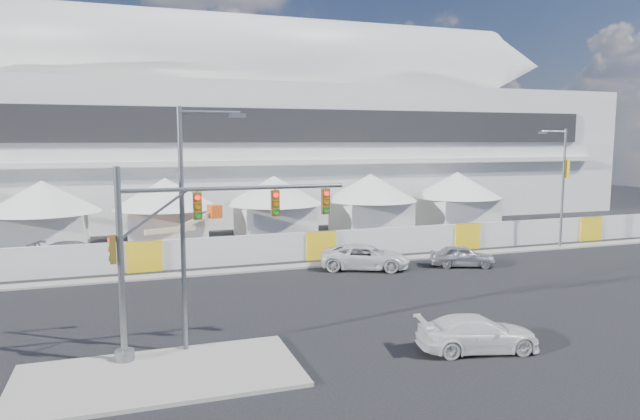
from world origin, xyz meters
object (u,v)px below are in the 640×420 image
object	(u,v)px
sedan_silver	(462,256)
pickup_curb	(365,257)
lot_car_c	(76,254)
streetlight_median	(189,212)
streetlight_curb	(561,179)
lot_car_a	(475,232)
boom_lift	(165,245)
pickup_near	(477,333)
lot_car_b	(557,226)
traffic_mast	(174,252)

from	to	relation	value
sedan_silver	pickup_curb	distance (m)	6.61
pickup_curb	lot_car_c	world-z (taller)	lot_car_c
streetlight_median	streetlight_curb	xyz separation A→B (m)	(29.63, 13.30, -0.25)
pickup_curb	lot_car_c	xyz separation A→B (m)	(-18.12, 6.98, 0.02)
lot_car_a	boom_lift	size ratio (longest dim) A/B	0.57
pickup_curb	lot_car_a	xyz separation A→B (m)	(13.14, 7.03, -0.13)
lot_car_a	boom_lift	bearing A→B (deg)	125.32
lot_car_c	pickup_near	bearing A→B (deg)	-122.28
sedan_silver	pickup_curb	xyz separation A→B (m)	(-6.46, 1.41, 0.08)
lot_car_b	lot_car_c	size ratio (longest dim) A/B	0.84
pickup_curb	lot_car_a	bearing A→B (deg)	-38.80
sedan_silver	boom_lift	world-z (taller)	boom_lift
pickup_near	lot_car_b	bearing A→B (deg)	-34.87
boom_lift	pickup_near	bearing A→B (deg)	-82.88
lot_car_c	streetlight_median	bearing A→B (deg)	-142.14
pickup_near	boom_lift	size ratio (longest dim) A/B	0.68
sedan_silver	boom_lift	xyz separation A→B (m)	(-18.74, 9.15, 0.23)
sedan_silver	lot_car_a	size ratio (longest dim) A/B	1.03
pickup_curb	boom_lift	size ratio (longest dim) A/B	0.80
pickup_curb	streetlight_median	size ratio (longest dim) A/B	0.61
pickup_near	streetlight_median	bearing A→B (deg)	83.48
pickup_curb	streetlight_median	distance (m)	17.50
sedan_silver	lot_car_b	world-z (taller)	lot_car_b
traffic_mast	sedan_silver	bearing A→B (deg)	28.24
pickup_near	traffic_mast	size ratio (longest dim) A/B	0.54
sedan_silver	traffic_mast	world-z (taller)	traffic_mast
sedan_silver	boom_lift	size ratio (longest dim) A/B	0.59
lot_car_c	boom_lift	world-z (taller)	boom_lift
pickup_near	lot_car_c	distance (m)	27.52
pickup_curb	pickup_near	world-z (taller)	pickup_curb
streetlight_median	pickup_curb	bearing A→B (deg)	42.61
lot_car_a	traffic_mast	xyz separation A→B (m)	(-26.17, -18.91, 3.52)
lot_car_c	boom_lift	xyz separation A→B (m)	(5.84, 0.76, 0.13)
boom_lift	pickup_curb	bearing A→B (deg)	-50.60
lot_car_b	boom_lift	distance (m)	33.78
lot_car_b	lot_car_c	distance (m)	39.61
pickup_near	streetlight_curb	bearing A→B (deg)	-36.51
pickup_curb	streetlight_median	world-z (taller)	streetlight_median
sedan_silver	streetlight_median	bearing A→B (deg)	139.02
pickup_near	sedan_silver	bearing A→B (deg)	-18.89
lot_car_a	streetlight_median	distance (m)	31.85
pickup_curb	traffic_mast	world-z (taller)	traffic_mast
streetlight_curb	pickup_curb	bearing A→B (deg)	-173.66
sedan_silver	lot_car_a	distance (m)	10.76
boom_lift	streetlight_median	bearing A→B (deg)	-108.65
lot_car_a	lot_car_c	world-z (taller)	lot_car_c
pickup_curb	lot_car_b	xyz separation A→B (m)	(21.50, 6.96, 0.01)
pickup_curb	traffic_mast	size ratio (longest dim) A/B	0.64
traffic_mast	lot_car_a	bearing A→B (deg)	35.85
sedan_silver	streetlight_median	size ratio (longest dim) A/B	0.44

